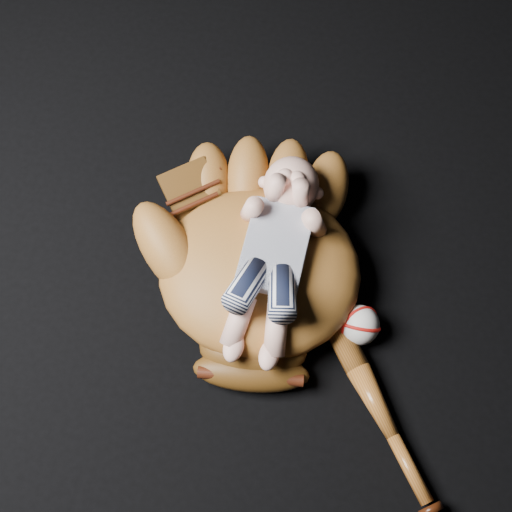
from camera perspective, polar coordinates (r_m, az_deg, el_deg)
name	(u,v)px	position (r m, az deg, el deg)	size (l,w,h in m)	color
baseball_glove	(260,267)	(1.32, 0.29, -0.91)	(0.47, 0.54, 0.17)	brown
newborn_baby	(272,262)	(1.26, 1.26, -0.47)	(0.18, 0.39, 0.16)	#E5A894
baseball_bat	(365,383)	(1.33, 8.72, -9.99)	(0.05, 0.50, 0.05)	brown
baseball	(359,325)	(1.34, 8.26, -5.49)	(0.08, 0.08, 0.08)	white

